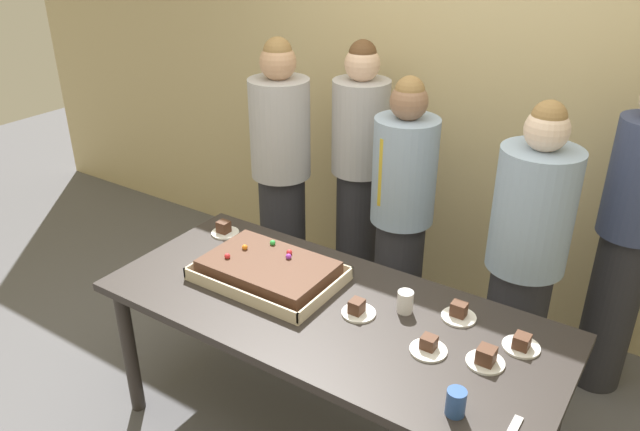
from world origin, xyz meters
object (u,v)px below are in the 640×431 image
object	(u,v)px
plated_slice_far_left	(429,347)
person_back_corner	(629,236)
sheet_cake	(269,271)
person_far_right_suit	(281,175)
party_table	(328,323)
drink_cup_middle	(405,302)
person_striped_tie_right	(401,217)
person_green_shirt_behind	(359,175)
plated_slice_far_right	(459,313)
plated_slice_near_right	(224,230)
plated_slice_near_left	(358,310)
plated_slice_center_back	(521,344)
person_serving_front	(525,261)
plated_slice_center_front	(486,358)
drink_cup_nearest	(456,402)

from	to	relation	value
plated_slice_far_left	person_back_corner	xyz separation A→B (m)	(0.51, 1.22, 0.10)
sheet_cake	person_far_right_suit	distance (m)	1.03
party_table	drink_cup_middle	bearing A→B (deg)	28.58
person_back_corner	person_striped_tie_right	bearing A→B (deg)	-24.97
sheet_cake	person_green_shirt_behind	xyz separation A→B (m)	(-0.17, 1.12, 0.05)
plated_slice_far_right	person_far_right_suit	distance (m)	1.57
sheet_cake	plated_slice_near_right	bearing A→B (deg)	154.39
plated_slice_far_left	person_back_corner	bearing A→B (deg)	67.32
sheet_cake	person_far_right_suit	xyz separation A→B (m)	(-0.56, 0.86, 0.06)
plated_slice_near_left	plated_slice_far_left	world-z (taller)	plated_slice_near_left
sheet_cake	drink_cup_middle	world-z (taller)	sheet_cake
plated_slice_center_back	person_serving_front	bearing A→B (deg)	106.25
person_green_shirt_behind	person_back_corner	size ratio (longest dim) A/B	0.99
person_serving_front	plated_slice_far_left	bearing A→B (deg)	43.62
plated_slice_near_left	drink_cup_middle	world-z (taller)	drink_cup_middle
plated_slice_near_right	plated_slice_far_left	xyz separation A→B (m)	(1.33, -0.30, -0.00)
party_table	plated_slice_far_right	size ratio (longest dim) A/B	13.70
drink_cup_middle	person_serving_front	xyz separation A→B (m)	(0.32, 0.64, -0.00)
plated_slice_near_left	plated_slice_far_right	world-z (taller)	plated_slice_far_right
person_serving_front	person_striped_tie_right	world-z (taller)	person_serving_front
sheet_cake	person_serving_front	size ratio (longest dim) A/B	0.41
drink_cup_middle	person_striped_tie_right	distance (m)	0.83
sheet_cake	plated_slice_near_left	bearing A→B (deg)	-1.26
person_green_shirt_behind	person_striped_tie_right	world-z (taller)	person_green_shirt_behind
plated_slice_near_left	plated_slice_center_back	size ratio (longest dim) A/B	1.00
plated_slice_far_right	person_back_corner	world-z (taller)	person_back_corner
drink_cup_middle	person_back_corner	bearing A→B (deg)	55.51
party_table	plated_slice_center_back	distance (m)	0.82
plated_slice_center_front	party_table	bearing A→B (deg)	-178.52
plated_slice_near_left	plated_slice_center_back	bearing A→B (deg)	13.44
plated_slice_near_left	person_back_corner	world-z (taller)	person_back_corner
plated_slice_far_left	person_serving_front	world-z (taller)	person_serving_front
person_striped_tie_right	person_back_corner	size ratio (longest dim) A/B	0.93
person_back_corner	plated_slice_far_right	bearing A→B (deg)	22.11
plated_slice_near_right	person_serving_front	distance (m)	1.55
plated_slice_near_right	person_green_shirt_behind	bearing A→B (deg)	70.66
plated_slice_near_right	plated_slice_center_back	size ratio (longest dim) A/B	1.00
person_striped_tie_right	person_far_right_suit	world-z (taller)	person_far_right_suit
plated_slice_far_right	drink_cup_nearest	distance (m)	0.58
person_far_right_suit	drink_cup_middle	bearing A→B (deg)	25.48
plated_slice_center_back	person_back_corner	size ratio (longest dim) A/B	0.09
plated_slice_near_right	plated_slice_far_right	distance (m)	1.35
plated_slice_far_left	drink_cup_middle	xyz separation A→B (m)	(-0.20, 0.19, 0.03)
sheet_cake	person_back_corner	world-z (taller)	person_back_corner
sheet_cake	person_green_shirt_behind	distance (m)	1.14
person_serving_front	person_striped_tie_right	bearing A→B (deg)	-45.34
plated_slice_far_right	drink_cup_middle	distance (m)	0.23
plated_slice_far_left	plated_slice_center_front	bearing A→B (deg)	12.69
person_serving_front	person_far_right_suit	xyz separation A→B (m)	(-1.54, 0.10, 0.06)
drink_cup_middle	plated_slice_far_right	bearing A→B (deg)	22.03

